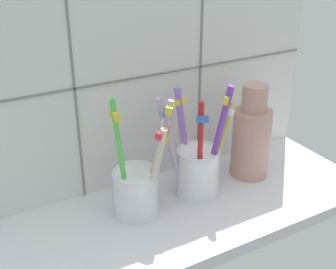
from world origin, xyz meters
TOP-DOWN VIEW (x-y plane):
  - counter_slab at (0.00, 0.00)cm, footprint 64.00×22.00cm
  - tile_wall_back at (0.00, 12.00)cm, footprint 64.00×2.20cm
  - toothbrush_cup_left at (-5.09, 2.57)cm, footprint 9.35×8.14cm
  - toothbrush_cup_right at (5.35, 2.83)cm, footprint 12.14×9.74cm
  - ceramic_vase at (16.29, 3.46)cm, footprint 6.38×6.38cm

SIDE VIEW (x-z plane):
  - counter_slab at x=0.00cm, z-range 0.00..2.00cm
  - toothbrush_cup_left at x=-5.09cm, z-range -2.95..16.15cm
  - toothbrush_cup_right at x=5.35cm, z-range -2.36..16.28cm
  - ceramic_vase at x=16.29cm, z-range 0.89..17.05cm
  - tile_wall_back at x=0.00cm, z-range 0.00..45.00cm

